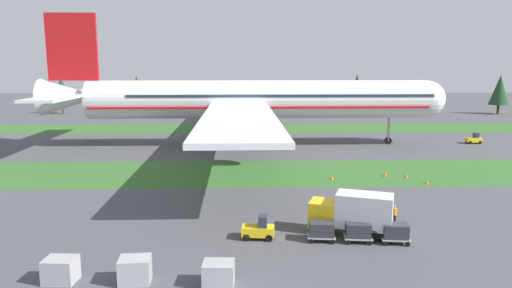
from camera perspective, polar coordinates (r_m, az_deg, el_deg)
The scene contains 19 objects.
grass_strip_near at distance 60.50m, azimuth -0.77°, elevation -3.57°, with size 320.00×14.97×0.01m, color #336028.
grass_strip_far at distance 101.75m, azimuth -1.07°, elevation 1.93°, with size 320.00×14.97×0.01m, color #336028.
airliner at distance 80.01m, azimuth -1.28°, elevation 5.51°, with size 69.28×84.74×22.27m.
baggage_tug at distance 38.19m, azimuth 0.37°, elevation -10.43°, with size 2.72×1.56×1.97m.
cargo_dolly_lead at distance 38.15m, azimuth 8.05°, elevation -10.39°, with size 2.34×1.72×1.55m.
cargo_dolly_second at distance 38.45m, azimuth 12.43°, elevation -10.37°, with size 2.34×1.72×1.55m.
cargo_dolly_third at distance 38.96m, azimuth 16.73°, elevation -10.29°, with size 2.34×1.72×1.55m.
catering_truck at distance 39.51m, azimuth 11.80°, elevation -8.20°, with size 7.32×4.54×3.58m.
pushback_tractor at distance 90.99m, azimuth 25.21°, elevation 0.56°, with size 2.61×1.33×1.97m.
ground_crew_marshaller at distance 42.72m, azimuth 13.67°, elevation -8.30°, with size 0.50×0.36×1.74m.
ground_crew_loader at distance 43.22m, azimuth 16.62°, elevation -8.23°, with size 0.56×0.36×1.74m.
uld_container_0 at distance 33.76m, azimuth -22.88°, elevation -14.08°, with size 2.00×1.60×1.61m, color #A3A3A8.
uld_container_1 at distance 32.14m, azimuth -14.65°, elevation -14.77°, with size 2.00×1.60×1.68m, color #A3A3A8.
uld_container_2 at distance 30.92m, azimuth -4.62°, elevation -15.61°, with size 2.00×1.60×1.56m, color #A3A3A8.
taxiway_marker_0 at distance 60.93m, azimuth 17.99°, elevation -3.70°, with size 0.44×0.44×0.55m, color orange.
taxiway_marker_1 at distance 58.60m, azimuth 20.23°, elevation -4.39°, with size 0.44×0.44×0.50m, color orange.
taxiway_marker_2 at distance 57.90m, azimuth 9.30°, elevation -4.05°, with size 0.44×0.44×0.53m, color orange.
taxiway_marker_3 at distance 60.94m, azimuth 15.58°, elevation -3.55°, with size 0.44×0.44×0.60m, color orange.
distant_tree_line at distance 129.78m, azimuth -1.39°, elevation 6.65°, with size 189.17×9.05×12.76m.
Camera 1 is at (-0.71, -24.22, 14.07)m, focal length 32.56 mm.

